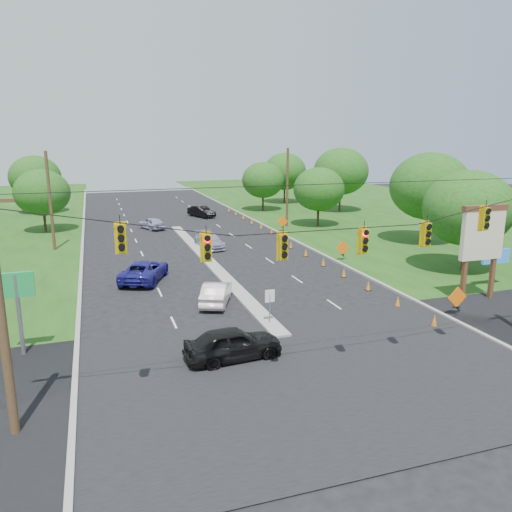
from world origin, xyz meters
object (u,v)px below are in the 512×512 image
object	(u,v)px
pylon_sign	(484,238)
blue_pickup	(144,271)
white_sedan	(216,293)
black_sedan	(233,343)

from	to	relation	value
pylon_sign	blue_pickup	bearing A→B (deg)	151.25
pylon_sign	white_sedan	size ratio (longest dim) A/B	1.44
black_sedan	white_sedan	bearing A→B (deg)	-13.24
pylon_sign	blue_pickup	xyz separation A→B (m)	(-19.97, 10.95, -3.24)
pylon_sign	blue_pickup	size ratio (longest dim) A/B	1.12
white_sedan	blue_pickup	distance (m)	7.58
black_sedan	blue_pickup	world-z (taller)	black_sedan
pylon_sign	white_sedan	distance (m)	17.12
pylon_sign	black_sedan	distance (m)	18.09
blue_pickup	pylon_sign	bearing A→B (deg)	173.80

